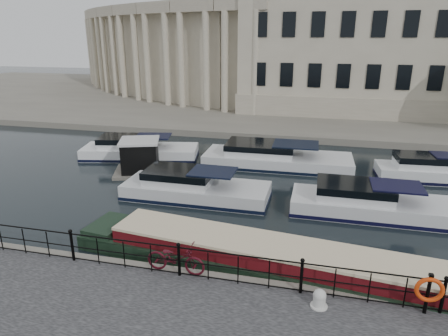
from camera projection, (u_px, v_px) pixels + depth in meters
The scene contains 10 objects.
ground_plane at pixel (200, 255), 15.64m from camera, with size 160.00×160.00×0.00m, color black.
far_bank at pixel (288, 99), 51.46m from camera, with size 120.00×42.00×0.55m, color #6B665B.
railing at pixel (179, 258), 13.18m from camera, with size 24.14×0.14×1.22m.
civic_building at pixel (279, 45), 45.57m from camera, with size 53.55×31.84×16.85m.
bicycle at pixel (176, 258), 13.40m from camera, with size 0.72×2.06×1.08m, color #470C17.
mooring_bollard at pixel (319, 299), 11.77m from camera, with size 0.52×0.52×0.58m.
life_ring_post at pixel (429, 290), 11.26m from camera, with size 0.80×0.21×1.30m.
narrowboat at pixel (283, 267), 14.21m from camera, with size 16.36×4.06×1.59m.
harbour_hut at pixel (140, 158), 24.64m from camera, with size 3.87×3.55×2.20m.
cabin_cruisers at pixel (264, 173), 23.81m from camera, with size 26.17×9.50×1.99m.
Camera 1 is at (4.18, -13.11, 8.24)m, focal length 32.00 mm.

